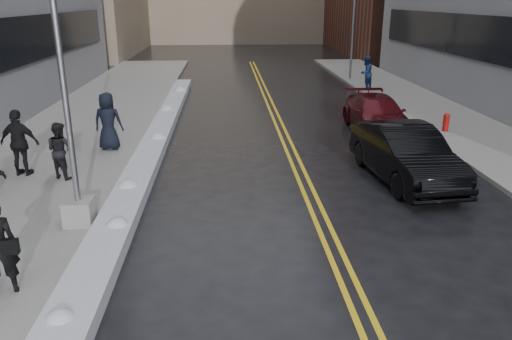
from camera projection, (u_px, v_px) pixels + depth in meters
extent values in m
plane|color=black|center=(219.00, 267.00, 10.19)|extent=(160.00, 160.00, 0.00)
cube|color=gray|center=(73.00, 139.00, 19.27)|extent=(5.50, 50.00, 0.15)
cube|color=gray|center=(469.00, 132.00, 20.18)|extent=(4.00, 50.00, 0.15)
cube|color=gold|center=(281.00, 137.00, 19.76)|extent=(0.12, 50.00, 0.01)
cube|color=gold|center=(288.00, 137.00, 19.78)|extent=(0.12, 50.00, 0.01)
cube|color=silver|center=(152.00, 150.00, 17.54)|extent=(0.90, 30.00, 0.34)
cube|color=gray|center=(79.00, 212.00, 11.74)|extent=(0.65, 0.65, 0.60)
cylinder|color=gray|center=(59.00, 46.00, 10.50)|extent=(0.14, 0.14, 7.00)
cylinder|color=maroon|center=(446.00, 124.00, 20.00)|extent=(0.24, 0.24, 0.60)
sphere|color=maroon|center=(447.00, 116.00, 19.90)|extent=(0.26, 0.26, 0.26)
cylinder|color=maroon|center=(446.00, 122.00, 19.98)|extent=(0.25, 0.10, 0.10)
cylinder|color=gray|center=(352.00, 40.00, 32.46)|extent=(0.14, 0.14, 5.00)
imported|color=black|center=(60.00, 150.00, 14.61)|extent=(1.03, 0.96, 1.68)
imported|color=black|center=(108.00, 121.00, 17.37)|extent=(1.04, 0.73, 2.01)
imported|color=black|center=(20.00, 143.00, 14.77)|extent=(1.24, 0.67, 2.01)
imported|color=navy|center=(366.00, 73.00, 28.94)|extent=(1.17, 1.17, 1.91)
imported|color=black|center=(405.00, 154.00, 14.84)|extent=(2.25, 5.17, 1.66)
imported|color=#420A11|center=(377.00, 114.00, 20.36)|extent=(2.09, 5.02, 1.45)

